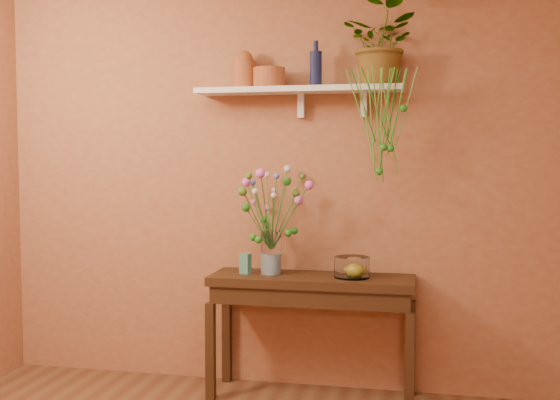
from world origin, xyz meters
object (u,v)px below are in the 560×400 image
sideboard (312,294)px  spider_plant (383,44)px  terracotta_jug (244,70)px  blue_bottle (316,68)px  glass_vase (271,256)px  glass_bowl (352,268)px  bouquet (271,200)px

sideboard → spider_plant: (0.42, 0.11, 1.54)m
terracotta_jug → blue_bottle: size_ratio=0.85×
blue_bottle → glass_vase: bearing=-165.0°
sideboard → glass_vase: size_ratio=4.66×
spider_plant → glass_bowl: spider_plant is taller
sideboard → glass_vase: glass_vase is taller
sideboard → glass_bowl: 0.30m
bouquet → terracotta_jug: bearing=150.6°
spider_plant → bouquet: spider_plant is taller
spider_plant → bouquet: bearing=-170.0°
blue_bottle → glass_bowl: bearing=-21.9°
blue_bottle → spider_plant: spider_plant is taller
sideboard → bouquet: (-0.26, -0.01, 0.58)m
sideboard → glass_bowl: size_ratio=5.88×
spider_plant → glass_vase: (-0.68, -0.10, -1.31)m
spider_plant → glass_bowl: 1.38m
terracotta_jug → bouquet: size_ratio=0.45×
bouquet → blue_bottle: bearing=19.2°
terracotta_jug → glass_bowl: bearing=-9.5°
blue_bottle → glass_vase: 1.20m
bouquet → glass_bowl: (0.51, -0.01, -0.41)m
sideboard → glass_vase: bearing=177.1°
sideboard → terracotta_jug: terracotta_jug is taller
spider_plant → bouquet: size_ratio=0.96×
bouquet → spider_plant: bearing=10.0°
sideboard → bouquet: bearing=-178.5°
spider_plant → bouquet: 1.18m
terracotta_jug → blue_bottle: (0.47, -0.02, -0.00)m
blue_bottle → glass_bowl: (0.24, -0.10, -1.23)m
terracotta_jug → glass_vase: bearing=-25.3°
glass_vase → sideboard: bearing=-2.9°
terracotta_jug → blue_bottle: blue_bottle is taller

